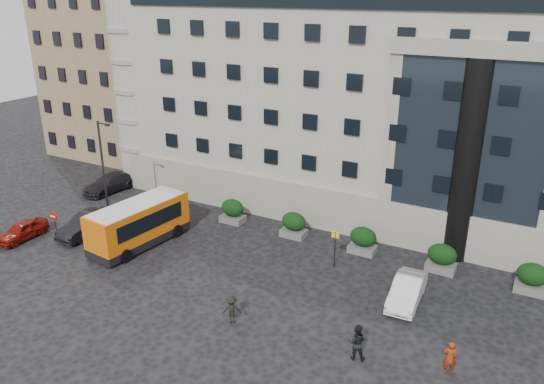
{
  "coord_description": "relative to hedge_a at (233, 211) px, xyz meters",
  "views": [
    {
      "loc": [
        16.38,
        -23.24,
        16.82
      ],
      "look_at": [
        1.78,
        3.48,
        5.0
      ],
      "focal_mm": 35.0,
      "sensor_mm": 36.0,
      "label": 1
    }
  ],
  "objects": [
    {
      "name": "apartment_near",
      "position": [
        -20.0,
        12.2,
        9.07
      ],
      "size": [
        14.0,
        14.0,
        20.0
      ],
      "primitive_type": "cube",
      "color": "olive",
      "rests_on": "ground"
    },
    {
      "name": "hedge_a",
      "position": [
        0.0,
        0.0,
        0.0
      ],
      "size": [
        1.8,
        1.26,
        1.84
      ],
      "color": "#555553",
      "rests_on": "ground"
    },
    {
      "name": "hedge_d",
      "position": [
        15.6,
        0.0,
        0.0
      ],
      "size": [
        1.8,
        1.26,
        1.84
      ],
      "color": "#555553",
      "rests_on": "ground"
    },
    {
      "name": "ground",
      "position": [
        4.0,
        -7.8,
        -0.93
      ],
      "size": [
        120.0,
        120.0,
        0.0
      ],
      "primitive_type": "plane",
      "color": "black",
      "rests_on": "ground"
    },
    {
      "name": "hedge_c",
      "position": [
        10.4,
        0.0,
        0.0
      ],
      "size": [
        1.8,
        1.26,
        1.84
      ],
      "color": "#555553",
      "rests_on": "ground"
    },
    {
      "name": "minibus",
      "position": [
        -3.64,
        -6.25,
        0.76
      ],
      "size": [
        3.42,
        7.59,
        3.06
      ],
      "rotation": [
        0.0,
        0.0,
        -0.12
      ],
      "color": "#DF620A",
      "rests_on": "ground"
    },
    {
      "name": "red_truck",
      "position": [
        -13.39,
        10.62,
        0.66
      ],
      "size": [
        3.89,
        6.21,
        3.1
      ],
      "rotation": [
        0.0,
        0.0,
        -0.26
      ],
      "color": "maroon",
      "rests_on": "ground"
    },
    {
      "name": "hedge_b",
      "position": [
        5.2,
        0.0,
        0.0
      ],
      "size": [
        1.8,
        1.26,
        1.84
      ],
      "color": "#555553",
      "rests_on": "ground"
    },
    {
      "name": "pedestrian_a",
      "position": [
        18.0,
        -9.56,
        -0.07
      ],
      "size": [
        0.71,
        0.56,
        1.71
      ],
      "primitive_type": "imported",
      "rotation": [
        0.0,
        0.0,
        3.41
      ],
      "color": "maroon",
      "rests_on": "ground"
    },
    {
      "name": "civic_building",
      "position": [
        10.0,
        14.2,
        8.07
      ],
      "size": [
        44.0,
        24.0,
        18.0
      ],
      "primitive_type": "cube",
      "color": "#A6A392",
      "rests_on": "ground"
    },
    {
      "name": "parked_car_c",
      "position": [
        -13.0,
        0.37,
        -0.19
      ],
      "size": [
        2.65,
        5.32,
        1.49
      ],
      "primitive_type": "imported",
      "rotation": [
        0.0,
        0.0,
        -0.11
      ],
      "color": "black",
      "rests_on": "ground"
    },
    {
      "name": "parked_car_d",
      "position": [
        -8.64,
        4.38,
        -0.31
      ],
      "size": [
        2.34,
        4.56,
        1.23
      ],
      "primitive_type": "imported",
      "rotation": [
        0.0,
        0.0,
        0.07
      ],
      "color": "black",
      "rests_on": "ground"
    },
    {
      "name": "street_lamp",
      "position": [
        -7.94,
        -4.8,
        3.44
      ],
      "size": [
        1.16,
        0.18,
        8.0
      ],
      "color": "#262628",
      "rests_on": "ground"
    },
    {
      "name": "apartment_far",
      "position": [
        -23.0,
        30.2,
        10.07
      ],
      "size": [
        13.0,
        13.0,
        22.0
      ],
      "primitive_type": "cube",
      "color": "brown",
      "rests_on": "ground"
    },
    {
      "name": "bus_stop_sign",
      "position": [
        9.5,
        -2.8,
        0.8
      ],
      "size": [
        0.5,
        0.08,
        2.52
      ],
      "color": "#262628",
      "rests_on": "ground"
    },
    {
      "name": "entrance_column",
      "position": [
        16.0,
        2.5,
        5.57
      ],
      "size": [
        1.8,
        1.8,
        13.0
      ],
      "primitive_type": "cylinder",
      "color": "black",
      "rests_on": "ground"
    },
    {
      "name": "parked_car_a",
      "position": [
        -11.57,
        -9.66,
        -0.28
      ],
      "size": [
        1.61,
        3.84,
        1.3
      ],
      "primitive_type": "imported",
      "rotation": [
        0.0,
        0.0,
        0.02
      ],
      "color": "maroon",
      "rests_on": "ground"
    },
    {
      "name": "no_entry_sign",
      "position": [
        -9.0,
        -8.84,
        0.72
      ],
      "size": [
        0.64,
        0.16,
        2.32
      ],
      "color": "#262628",
      "rests_on": "ground"
    },
    {
      "name": "pedestrian_c",
      "position": [
        7.0,
        -11.02,
        -0.13
      ],
      "size": [
        1.19,
        1.05,
        1.59
      ],
      "primitive_type": "imported",
      "rotation": [
        0.0,
        0.0,
        3.7
      ],
      "color": "black",
      "rests_on": "ground"
    },
    {
      "name": "hedge_e",
      "position": [
        20.8,
        0.0,
        0.0
      ],
      "size": [
        1.8,
        1.26,
        1.84
      ],
      "color": "#555553",
      "rests_on": "ground"
    },
    {
      "name": "white_taxi",
      "position": [
        14.66,
        -4.55,
        -0.2
      ],
      "size": [
        1.76,
        4.49,
        1.45
      ],
      "primitive_type": "imported",
      "rotation": [
        0.0,
        0.0,
        0.05
      ],
      "color": "white",
      "rests_on": "ground"
    },
    {
      "name": "parked_car_b",
      "position": [
        -8.06,
        -6.81,
        -0.14
      ],
      "size": [
        1.67,
        4.79,
        1.58
      ],
      "primitive_type": "imported",
      "rotation": [
        0.0,
        0.0,
        -0.0
      ],
      "color": "black",
      "rests_on": "ground"
    },
    {
      "name": "pedestrian_b",
      "position": [
        13.86,
        -10.63,
        0.01
      ],
      "size": [
        1.07,
        0.93,
        1.88
      ],
      "primitive_type": "imported",
      "rotation": [
        0.0,
        0.0,
        3.42
      ],
      "color": "black",
      "rests_on": "ground"
    }
  ]
}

